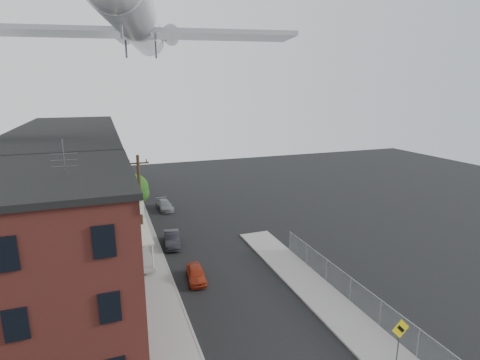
% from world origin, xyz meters
% --- Properties ---
extents(sidewalk_left, '(3.00, 62.00, 0.12)m').
position_xyz_m(sidewalk_left, '(-5.50, 24.00, 0.06)').
color(sidewalk_left, gray).
rests_on(sidewalk_left, ground).
extents(sidewalk_right, '(3.00, 26.00, 0.12)m').
position_xyz_m(sidewalk_right, '(5.50, 6.00, 0.06)').
color(sidewalk_right, gray).
rests_on(sidewalk_right, ground).
extents(curb_left, '(0.15, 62.00, 0.14)m').
position_xyz_m(curb_left, '(-4.05, 24.00, 0.07)').
color(curb_left, gray).
rests_on(curb_left, ground).
extents(curb_right, '(0.15, 26.00, 0.14)m').
position_xyz_m(curb_right, '(4.05, 6.00, 0.07)').
color(curb_right, gray).
rests_on(curb_right, ground).
extents(corner_building, '(10.31, 12.30, 12.15)m').
position_xyz_m(corner_building, '(-12.00, 7.00, 5.16)').
color(corner_building, '#391412').
rests_on(corner_building, ground).
extents(row_house_a, '(11.98, 7.00, 10.30)m').
position_xyz_m(row_house_a, '(-11.96, 16.50, 5.13)').
color(row_house_a, slate).
rests_on(row_house_a, ground).
extents(row_house_b, '(11.98, 7.00, 10.30)m').
position_xyz_m(row_house_b, '(-11.96, 23.50, 5.13)').
color(row_house_b, gray).
rests_on(row_house_b, ground).
extents(row_house_c, '(11.98, 7.00, 10.30)m').
position_xyz_m(row_house_c, '(-11.96, 30.50, 5.13)').
color(row_house_c, slate).
rests_on(row_house_c, ground).
extents(row_house_d, '(11.98, 7.00, 10.30)m').
position_xyz_m(row_house_d, '(-11.96, 37.50, 5.13)').
color(row_house_d, gray).
rests_on(row_house_d, ground).
extents(row_house_e, '(11.98, 7.00, 10.30)m').
position_xyz_m(row_house_e, '(-11.96, 44.50, 5.13)').
color(row_house_e, slate).
rests_on(row_house_e, ground).
extents(chainlink_fence, '(0.06, 18.06, 1.90)m').
position_xyz_m(chainlink_fence, '(7.00, 5.00, 1.00)').
color(chainlink_fence, gray).
rests_on(chainlink_fence, ground).
extents(warning_sign, '(1.10, 0.11, 2.80)m').
position_xyz_m(warning_sign, '(5.60, -1.03, 1.88)').
color(warning_sign, '#515156').
rests_on(warning_sign, ground).
extents(utility_pole, '(1.80, 0.26, 9.00)m').
position_xyz_m(utility_pole, '(-5.60, 18.00, 4.67)').
color(utility_pole, black).
rests_on(utility_pole, ground).
extents(street_tree, '(3.22, 3.20, 5.20)m').
position_xyz_m(street_tree, '(-5.27, 27.92, 3.45)').
color(street_tree, black).
rests_on(street_tree, ground).
extents(car_near, '(1.70, 3.48, 1.14)m').
position_xyz_m(car_near, '(-2.33, 11.61, 0.57)').
color(car_near, '#9E2C14').
rests_on(car_near, ground).
extents(car_mid, '(1.79, 4.07, 1.30)m').
position_xyz_m(car_mid, '(-2.88, 18.93, 0.65)').
color(car_mid, black).
rests_on(car_mid, ground).
extents(car_far, '(1.87, 4.07, 1.15)m').
position_xyz_m(car_far, '(-1.80, 30.07, 0.58)').
color(car_far, slate).
rests_on(car_far, ground).
extents(airplane, '(25.16, 28.75, 8.26)m').
position_xyz_m(airplane, '(-4.62, 19.87, 19.73)').
color(airplane, silver).
rests_on(airplane, ground).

